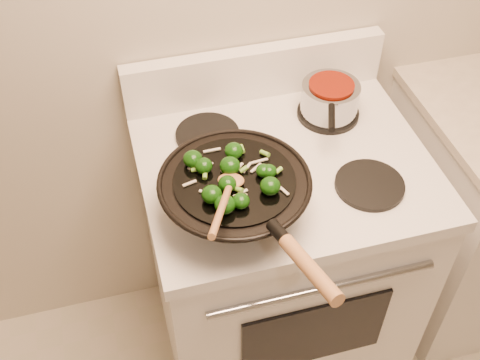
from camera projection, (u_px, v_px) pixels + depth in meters
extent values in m
cube|color=white|center=(277.00, 266.00, 1.97)|extent=(0.76, 0.64, 0.88)
cube|color=white|center=(285.00, 166.00, 1.64)|extent=(0.78, 0.66, 0.04)
cube|color=white|center=(255.00, 73.00, 1.77)|extent=(0.78, 0.05, 0.16)
cylinder|color=#97999F|center=(323.00, 289.00, 1.50)|extent=(0.60, 0.02, 0.02)
cube|color=black|center=(314.00, 335.00, 1.67)|extent=(0.42, 0.01, 0.28)
cylinder|color=black|center=(235.00, 212.00, 1.48)|extent=(0.18, 0.18, 0.01)
cylinder|color=black|center=(370.00, 185.00, 1.55)|extent=(0.18, 0.18, 0.01)
cylinder|color=black|center=(208.00, 134.00, 1.69)|extent=(0.18, 0.18, 0.01)
cylinder|color=black|center=(328.00, 113.00, 1.75)|extent=(0.18, 0.18, 0.01)
torus|color=black|center=(235.00, 181.00, 1.40)|extent=(0.37, 0.37, 0.01)
cylinder|color=black|center=(235.00, 180.00, 1.40)|extent=(0.29, 0.29, 0.01)
cylinder|color=black|center=(278.00, 232.00, 1.25)|extent=(0.04, 0.07, 0.04)
cylinder|color=#A76E41|center=(310.00, 269.00, 1.16)|extent=(0.07, 0.19, 0.07)
ellipsoid|color=#0F3808|center=(263.00, 171.00, 1.40)|extent=(0.04, 0.04, 0.03)
cylinder|color=#4D792B|center=(268.00, 172.00, 1.41)|extent=(0.02, 0.02, 0.01)
ellipsoid|color=#0F3808|center=(204.00, 166.00, 1.41)|extent=(0.04, 0.04, 0.04)
ellipsoid|color=#0F3808|center=(212.00, 194.00, 1.34)|extent=(0.05, 0.05, 0.04)
ellipsoid|color=#0F3808|center=(193.00, 159.00, 1.42)|extent=(0.05, 0.05, 0.04)
cylinder|color=#4D792B|center=(199.00, 162.00, 1.43)|extent=(0.02, 0.02, 0.02)
ellipsoid|color=#0F3808|center=(270.00, 186.00, 1.36)|extent=(0.05, 0.05, 0.04)
ellipsoid|color=#0F3808|center=(241.00, 201.00, 1.33)|extent=(0.04, 0.04, 0.03)
ellipsoid|color=#0F3808|center=(230.00, 166.00, 1.40)|extent=(0.05, 0.05, 0.04)
cylinder|color=#4D792B|center=(236.00, 169.00, 1.42)|extent=(0.02, 0.02, 0.02)
ellipsoid|color=#0F3808|center=(227.00, 184.00, 1.37)|extent=(0.04, 0.04, 0.04)
ellipsoid|color=#0F3808|center=(234.00, 151.00, 1.44)|extent=(0.05, 0.05, 0.04)
ellipsoid|color=#0F3808|center=(225.00, 204.00, 1.32)|extent=(0.05, 0.05, 0.04)
cylinder|color=#4D792B|center=(231.00, 207.00, 1.33)|extent=(0.01, 0.02, 0.01)
ellipsoid|color=#0F3808|center=(269.00, 171.00, 1.40)|extent=(0.04, 0.04, 0.03)
cube|color=beige|center=(190.00, 183.00, 1.39)|extent=(0.03, 0.01, 0.00)
cube|color=beige|center=(205.00, 161.00, 1.44)|extent=(0.04, 0.04, 0.00)
cube|color=beige|center=(260.00, 161.00, 1.44)|extent=(0.04, 0.01, 0.00)
cube|color=beige|center=(256.00, 168.00, 1.42)|extent=(0.03, 0.03, 0.00)
cube|color=beige|center=(240.00, 193.00, 1.37)|extent=(0.04, 0.02, 0.00)
cube|color=beige|center=(238.00, 169.00, 1.42)|extent=(0.04, 0.03, 0.00)
cube|color=beige|center=(210.00, 193.00, 1.37)|extent=(0.05, 0.03, 0.00)
cube|color=beige|center=(193.00, 165.00, 1.43)|extent=(0.03, 0.03, 0.00)
cube|color=beige|center=(212.00, 150.00, 1.47)|extent=(0.04, 0.01, 0.00)
cube|color=beige|center=(247.00, 168.00, 1.42)|extent=(0.03, 0.03, 0.00)
cube|color=beige|center=(236.00, 159.00, 1.44)|extent=(0.03, 0.04, 0.00)
cube|color=beige|center=(282.00, 189.00, 1.37)|extent=(0.02, 0.04, 0.00)
cylinder|color=#6CA936|center=(244.00, 169.00, 1.41)|extent=(0.02, 0.02, 0.02)
cylinder|color=#6CA936|center=(279.00, 170.00, 1.41)|extent=(0.02, 0.02, 0.02)
cylinder|color=#6CA936|center=(239.00, 190.00, 1.37)|extent=(0.02, 0.02, 0.01)
cylinder|color=#6CA936|center=(205.00, 175.00, 1.40)|extent=(0.03, 0.02, 0.02)
cylinder|color=#6CA936|center=(196.00, 169.00, 1.41)|extent=(0.02, 0.02, 0.01)
cylinder|color=#6CA936|center=(265.00, 153.00, 1.45)|extent=(0.02, 0.02, 0.01)
cylinder|color=#6CA936|center=(242.00, 149.00, 1.46)|extent=(0.03, 0.01, 0.01)
sphere|color=#F4EAAC|center=(222.00, 170.00, 1.42)|extent=(0.01, 0.01, 0.01)
sphere|color=#F4EAAC|center=(230.00, 156.00, 1.45)|extent=(0.01, 0.01, 0.01)
sphere|color=#F4EAAC|center=(246.00, 195.00, 1.36)|extent=(0.01, 0.01, 0.01)
sphere|color=#F4EAAC|center=(224.00, 183.00, 1.39)|extent=(0.01, 0.01, 0.01)
ellipsoid|color=#A76E41|center=(231.00, 180.00, 1.38)|extent=(0.08, 0.07, 0.02)
cylinder|color=#A76E41|center=(222.00, 208.00, 1.26)|extent=(0.11, 0.23, 0.11)
cylinder|color=#97999F|center=(330.00, 99.00, 1.71)|extent=(0.17, 0.17, 0.09)
cylinder|color=#661104|center=(332.00, 85.00, 1.68)|extent=(0.13, 0.13, 0.01)
cylinder|color=black|center=(332.00, 118.00, 1.59)|extent=(0.05, 0.10, 0.02)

